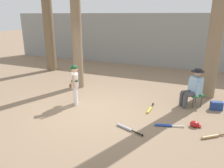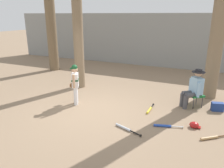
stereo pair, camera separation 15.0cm
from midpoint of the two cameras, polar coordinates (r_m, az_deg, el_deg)
name	(u,v)px [view 2 (the right image)]	position (r m, az deg, el deg)	size (l,w,h in m)	color
ground_plane	(93,111)	(6.69, -4.38, -6.92)	(60.00, 60.00, 0.00)	#897056
concrete_back_wall	(152,40)	(12.52, 10.72, 11.19)	(18.00, 0.36, 2.86)	gray
tree_near_player	(77,15)	(8.48, -8.54, 17.33)	(0.62, 0.62, 6.18)	#7F6B51
tree_behind_spectator	(219,19)	(8.00, 26.73, 14.81)	(0.63, 0.63, 5.87)	#7F6B51
young_ballplayer	(75,82)	(7.00, -9.04, 0.55)	(0.49, 0.53, 1.31)	white
folding_stool	(196,95)	(7.34, 21.54, -2.81)	(0.56, 0.56, 0.41)	#196B2D
seated_spectator	(194,87)	(7.20, 21.14, -0.82)	(0.65, 0.60, 1.20)	#47474C
handbag_beside_stool	(217,107)	(7.36, 26.32, -5.34)	(0.34, 0.18, 0.26)	navy
tree_far_left	(51,18)	(11.62, -15.37, 16.16)	(0.65, 0.65, 5.80)	brown
bat_blue_youth	(165,126)	(5.92, 14.29, -10.54)	(0.73, 0.27, 0.07)	#2347AD
bat_yellow_trainer	(150,110)	(6.77, 10.42, -6.57)	(0.07, 0.72, 0.07)	yellow
bat_wood_tan	(211,138)	(5.78, 25.19, -12.55)	(0.62, 0.51, 0.07)	tan
bat_aluminum_silver	(125,128)	(5.65, 4.19, -11.44)	(0.78, 0.34, 0.07)	#B7BCC6
batting_helmet_red	(194,125)	(6.11, 21.34, -9.94)	(0.28, 0.22, 0.16)	#A81919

